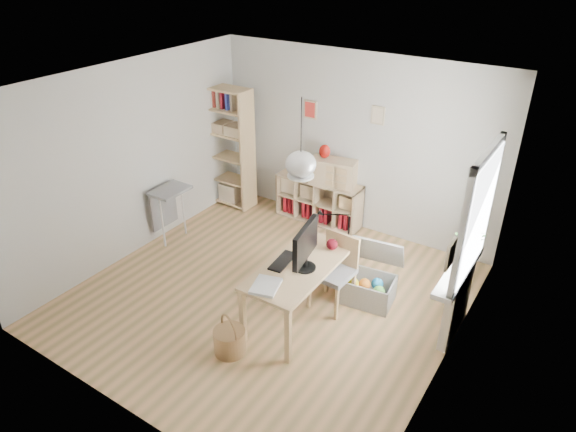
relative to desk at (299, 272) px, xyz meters
The scene contains 20 objects.
ground 0.87m from the desk, 164.74° to the left, with size 4.50×4.50×0.00m, color tan.
room_shell 1.34m from the desk, 164.74° to the left, with size 4.50×4.50×4.50m.
window_unit 2.04m from the desk, 24.12° to the left, with size 0.07×1.16×1.46m.
radiator 1.82m from the desk, 24.58° to the left, with size 0.10×0.80×0.80m, color white.
windowsill 1.77m from the desk, 25.25° to the left, with size 0.22×1.20×0.06m, color white.
desk is the anchor object (origin of this frame).
cube_shelf 2.48m from the desk, 114.61° to the left, with size 1.40×0.38×0.72m.
tall_bookshelf 3.27m from the desk, 142.99° to the left, with size 0.80×0.38×2.00m.
side_table 2.64m from the desk, 169.06° to the left, with size 0.40×0.55×0.85m.
chair 0.53m from the desk, 64.64° to the left, with size 0.49×0.49×0.94m.
wicker_basket 1.10m from the desk, 109.33° to the right, with size 0.36×0.36×0.49m.
storage_chest 1.06m from the desk, 56.01° to the left, with size 0.75×0.83×0.70m.
monitor 0.41m from the desk, 11.32° to the right, with size 0.25×0.63×0.55m.
keyboard 0.23m from the desk, 165.21° to the right, with size 0.16×0.44×0.02m, color black.
task_lamp 0.73m from the desk, 83.26° to the left, with size 0.40×0.15×0.43m.
yarn_ball 0.54m from the desk, 73.59° to the left, with size 0.14×0.14×0.14m, color #4F0A0E.
paper_tray 0.57m from the desk, 98.06° to the right, with size 0.27×0.34×0.03m, color white.
drawer_chest 2.33m from the desk, 109.28° to the left, with size 0.69×0.32×0.39m, color tan.
red_vase 2.44m from the desk, 112.89° to the left, with size 0.17×0.17×0.21m, color maroon.
potted_plant 1.96m from the desk, 35.02° to the left, with size 0.34×0.29×0.37m, color #336E29.
Camera 1 is at (3.10, -4.31, 4.07)m, focal length 32.00 mm.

